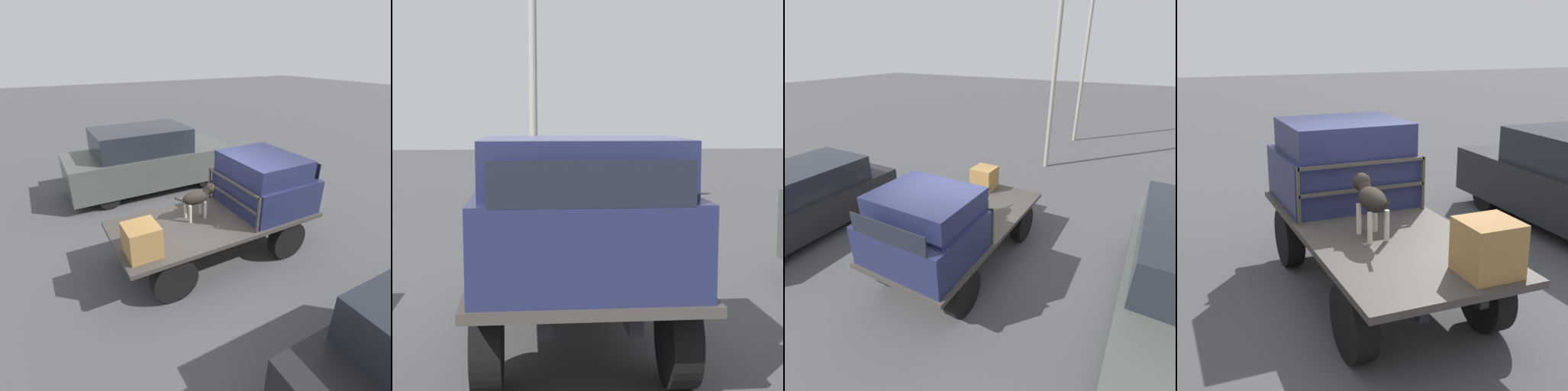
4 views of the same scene
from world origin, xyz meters
The scene contains 7 objects.
ground_plane centered at (0.00, 0.00, 0.00)m, with size 80.00×80.00×0.00m, color #474749.
flatbed_truck centered at (0.00, 0.00, 0.64)m, with size 4.19×1.87×0.89m.
truck_cab centered at (1.22, 0.00, 1.44)m, with size 1.58×1.75×1.15m.
truck_headboard centered at (0.39, 0.00, 1.38)m, with size 0.04×1.75×0.72m.
dog centered at (-0.27, 0.18, 1.36)m, with size 0.95×0.28×0.73m.
cargo_crate centered at (-1.72, -0.47, 1.17)m, with size 0.55×0.55×0.55m.
light_pole_far centered at (-10.61, -0.30, 4.54)m, with size 0.36×0.36×7.86m.
Camera 2 is at (6.41, -0.44, 2.21)m, focal length 60.00 mm.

